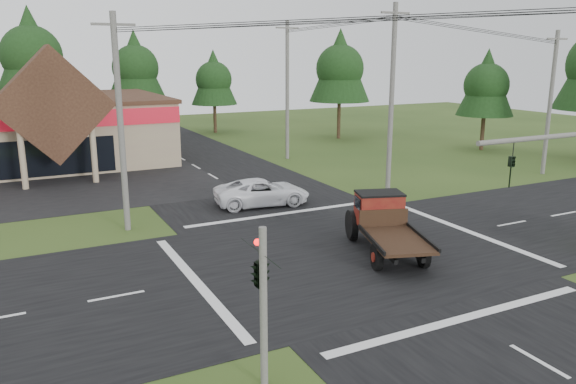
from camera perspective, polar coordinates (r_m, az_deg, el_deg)
ground at (r=25.03m, az=6.22°, el=-6.27°), size 120.00×120.00×0.00m
road_ns at (r=25.03m, az=6.22°, el=-6.25°), size 12.00×120.00×0.02m
road_ew at (r=25.03m, az=6.22°, el=-6.25°), size 120.00×12.00×0.02m
traffic_signal_corner at (r=14.38m, az=-2.85°, el=-6.73°), size 0.53×2.48×4.40m
utility_pole_nw at (r=28.27m, az=-16.67°, el=6.80°), size 2.00×0.30×10.50m
utility_pole_ne at (r=34.78m, az=10.47°, el=9.19°), size 2.00×0.30×11.50m
utility_pole_far at (r=44.67m, az=25.09°, el=8.28°), size 2.00×0.30×10.20m
utility_pole_n at (r=46.70m, az=-0.07°, el=10.37°), size 2.00×0.30×11.20m
tree_row_c at (r=60.72m, az=-24.63°, el=12.77°), size 7.28×7.28×13.13m
tree_row_d at (r=63.00m, az=-15.26°, el=12.29°), size 6.16×6.16×11.11m
tree_row_e at (r=63.26m, az=-7.56°, el=11.43°), size 5.04×5.04×9.09m
tree_side_ne at (r=58.50m, az=5.30°, el=12.62°), size 6.16×6.16×11.11m
tree_side_e_near at (r=54.21m, az=19.52°, el=10.38°), size 5.04×5.04×9.09m
antique_flatbed_truck at (r=24.87m, az=10.04°, el=-3.44°), size 4.12×6.52×2.55m
white_pickup at (r=32.65m, az=-2.66°, el=-0.00°), size 5.83×3.31×1.54m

